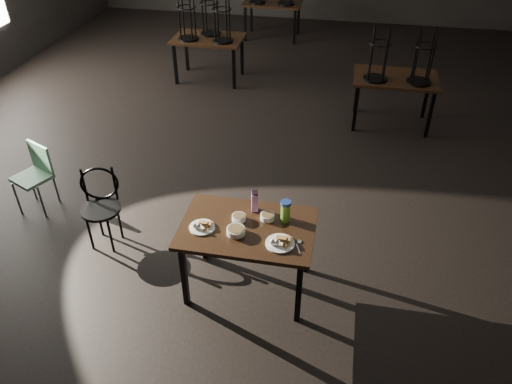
% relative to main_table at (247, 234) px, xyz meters
% --- Properties ---
extents(main_table, '(1.20, 0.80, 0.75)m').
position_rel_main_table_xyz_m(main_table, '(0.00, 0.00, 0.00)').
color(main_table, black).
rests_on(main_table, ground).
extents(plate_left, '(0.23, 0.23, 0.07)m').
position_rel_main_table_xyz_m(plate_left, '(-0.39, -0.09, 0.10)').
color(plate_left, white).
rests_on(plate_left, main_table).
extents(plate_right, '(0.25, 0.25, 0.08)m').
position_rel_main_table_xyz_m(plate_right, '(0.32, -0.17, 0.10)').
color(plate_right, white).
rests_on(plate_right, main_table).
extents(bowl_near, '(0.13, 0.13, 0.05)m').
position_rel_main_table_xyz_m(bowl_near, '(-0.10, 0.08, 0.11)').
color(bowl_near, white).
rests_on(bowl_near, main_table).
extents(bowl_far, '(0.13, 0.13, 0.05)m').
position_rel_main_table_xyz_m(bowl_far, '(0.15, 0.15, 0.11)').
color(bowl_far, white).
rests_on(bowl_far, main_table).
extents(bowl_big, '(0.16, 0.16, 0.06)m').
position_rel_main_table_xyz_m(bowl_big, '(-0.08, -0.11, 0.11)').
color(bowl_big, white).
rests_on(bowl_big, main_table).
extents(juice_carton, '(0.07, 0.07, 0.23)m').
position_rel_main_table_xyz_m(juice_carton, '(0.02, 0.25, 0.19)').
color(juice_carton, '#87186C').
rests_on(juice_carton, main_table).
extents(water_bottle, '(0.10, 0.10, 0.21)m').
position_rel_main_table_xyz_m(water_bottle, '(0.32, 0.15, 0.19)').
color(water_bottle, '#7BC93B').
rests_on(water_bottle, main_table).
extents(spoon, '(0.06, 0.19, 0.01)m').
position_rel_main_table_xyz_m(spoon, '(0.48, -0.12, 0.08)').
color(spoon, silver).
rests_on(spoon, main_table).
extents(bentwood_chair, '(0.45, 0.44, 0.86)m').
position_rel_main_table_xyz_m(bentwood_chair, '(-1.63, 0.39, -0.16)').
color(bentwood_chair, black).
rests_on(bentwood_chair, ground).
extents(school_chair, '(0.48, 0.48, 0.79)m').
position_rel_main_table_xyz_m(school_chair, '(-2.64, 0.82, -0.20)').
color(school_chair, '#73B38D').
rests_on(school_chair, ground).
extents(bg_table_left, '(1.20, 0.80, 1.48)m').
position_rel_main_table_xyz_m(bg_table_left, '(-1.70, 4.81, 0.11)').
color(bg_table_left, black).
rests_on(bg_table_left, ground).
extents(bg_table_right, '(1.20, 0.80, 1.48)m').
position_rel_main_table_xyz_m(bg_table_right, '(1.41, 3.67, 0.08)').
color(bg_table_right, black).
rests_on(bg_table_right, ground).
extents(bg_table_far, '(1.20, 0.80, 1.48)m').
position_rel_main_table_xyz_m(bg_table_far, '(-0.98, 7.22, 0.08)').
color(bg_table_far, black).
rests_on(bg_table_far, ground).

